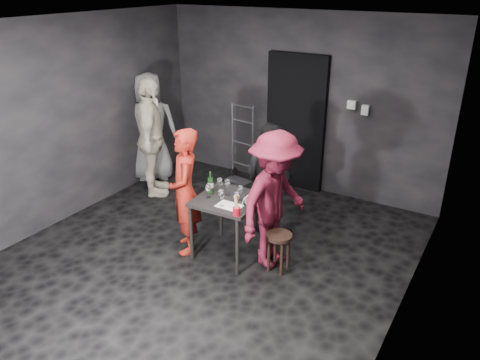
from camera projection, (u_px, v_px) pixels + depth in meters
The scene contains 26 objects.
floor at pixel (207, 255), 5.70m from camera, with size 4.50×5.00×0.02m, color black.
ceiling at pixel (199, 23), 4.62m from camera, with size 4.50×5.00×0.02m, color silver.
wall_back at pixel (298, 103), 7.12m from camera, with size 4.50×0.04×2.70m, color black.
wall_left at pixel (65, 121), 6.23m from camera, with size 0.04×5.00×2.70m, color black.
wall_right at pixel (413, 198), 4.09m from camera, with size 0.04×5.00×2.70m, color black.
doorway at pixel (296, 123), 7.19m from camera, with size 0.95×0.10×2.10m, color black.
wallbox_upper at pixel (352, 105), 6.64m from camera, with size 0.12×0.06×0.12m, color #B7B7B2.
wallbox_lower at pixel (365, 110), 6.56m from camera, with size 0.10×0.06×0.14m, color #B7B7B2.
hand_truck at pixel (241, 167), 7.71m from camera, with size 0.42×0.35×1.27m.
tasting_table at pixel (228, 206), 5.49m from camera, with size 0.72×0.72×0.75m.
stool at pixel (279, 243), 5.28m from camera, with size 0.30×0.30×0.47m.
server_red at pixel (185, 190), 5.54m from camera, with size 0.59×0.39×1.61m, color #A72014.
woman_black at pixel (269, 179), 6.01m from camera, with size 0.71×0.39×1.46m, color black.
man_maroon at pixel (275, 195), 5.22m from camera, with size 1.14×0.53×1.77m, color maroon.
bystander_cream at pixel (150, 126), 6.90m from camera, with size 1.28×0.61×2.19m, color #F0E5C5.
bystander_grey at pixel (150, 118), 7.46m from camera, with size 1.02×0.56×2.09m, color gray.
tasting_mat at pixel (229, 206), 5.27m from camera, with size 0.29×0.19×0.00m, color white.
wine_glass_a at pixel (208, 190), 5.43m from camera, with size 0.07×0.07×0.18m, color white, non-canonical shape.
wine_glass_b at pixel (220, 185), 5.54m from camera, with size 0.08×0.08×0.21m, color white, non-canonical shape.
wine_glass_c at pixel (228, 187), 5.50m from camera, with size 0.08×0.08×0.20m, color white, non-canonical shape.
wine_glass_d at pixel (221, 197), 5.22m from camera, with size 0.08×0.08×0.22m, color white, non-canonical shape.
wine_glass_e at pixel (236, 199), 5.20m from camera, with size 0.08×0.08×0.20m, color white, non-canonical shape.
wine_glass_f at pixel (240, 193), 5.37m from camera, with size 0.07×0.07×0.19m, color white, non-canonical shape.
wine_bottle at pixel (211, 185), 5.54m from camera, with size 0.07×0.07×0.28m.
breadstick_cup at pixel (237, 206), 5.02m from camera, with size 0.08×0.08×0.26m.
reserved_card at pixel (246, 199), 5.30m from camera, with size 0.08×0.14×0.10m, color white, non-canonical shape.
Camera 1 is at (2.86, -3.94, 3.14)m, focal length 35.00 mm.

